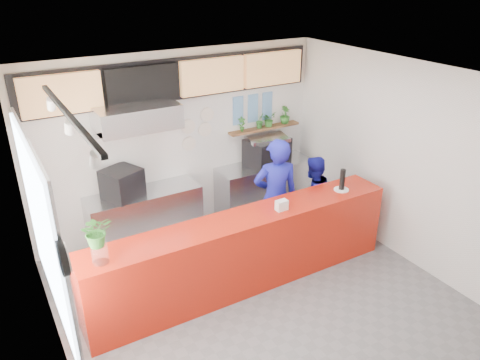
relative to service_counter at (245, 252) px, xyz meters
name	(u,v)px	position (x,y,z in m)	size (l,w,h in m)	color
floor	(259,300)	(0.00, -0.40, -0.55)	(5.00, 5.00, 0.00)	slate
ceiling	(264,81)	(0.00, -0.40, 2.45)	(5.00, 5.00, 0.00)	silver
wall_back	(180,142)	(0.00, 2.10, 0.95)	(5.00, 5.00, 0.00)	white
wall_left	(48,261)	(-2.50, -0.40, 0.95)	(5.00, 5.00, 0.00)	white
wall_right	(404,163)	(2.50, -0.40, 0.95)	(5.00, 5.00, 0.00)	white
service_counter	(245,252)	(0.00, 0.00, 0.00)	(4.50, 0.60, 1.10)	#AC1C0C
cream_band	(176,75)	(0.00, 2.09, 2.05)	(5.00, 0.02, 0.80)	beige
prep_bench	(145,217)	(-0.80, 1.80, -0.10)	(1.80, 0.60, 0.90)	#B2B5BA
panini_oven	(122,183)	(-1.11, 1.80, 0.58)	(0.50, 0.50, 0.45)	black
extraction_hood	(137,117)	(-0.80, 1.75, 1.60)	(1.20, 0.70, 0.35)	#B2B5BA
hood_lip	(138,130)	(-0.80, 1.75, 1.40)	(1.20, 0.70, 0.08)	#B2B5BA
right_bench	(265,186)	(1.50, 1.80, -0.10)	(1.80, 0.60, 0.90)	#B2B5BA
espresso_machine	(267,151)	(1.53, 1.80, 0.59)	(0.74, 0.53, 0.47)	black
espresso_tray	(267,138)	(1.53, 1.80, 0.83)	(0.70, 0.49, 0.06)	silver
herb_shelf	(264,128)	(1.60, 2.00, 0.95)	(1.40, 0.18, 0.04)	brown
menu_board_far_left	(61,94)	(-1.75, 1.98, 2.00)	(1.10, 0.10, 0.55)	tan
menu_board_mid_left	(143,84)	(-0.59, 1.98, 2.00)	(1.10, 0.10, 0.55)	black
menu_board_mid_right	(212,76)	(0.57, 1.98, 2.00)	(1.10, 0.10, 0.55)	tan
menu_board_far_right	(273,69)	(1.73, 1.98, 2.00)	(1.10, 0.10, 0.55)	tan
soffit	(177,79)	(0.00, 2.06, 2.00)	(4.80, 0.04, 0.65)	black
window_pane	(43,229)	(-2.47, -0.10, 1.15)	(0.04, 2.20, 1.90)	silver
window_frame	(45,229)	(-2.45, -0.10, 1.15)	(0.03, 2.30, 2.00)	#B2B5BA
wall_clock_rim	(63,258)	(-2.46, -1.30, 1.50)	(0.30, 0.30, 0.05)	black
wall_clock_face	(67,257)	(-2.43, -1.30, 1.50)	(0.26, 0.26, 0.02)	white
track_rail	(68,114)	(-2.10, -0.40, 2.39)	(0.05, 2.40, 0.04)	black
dec_plate_a	(188,127)	(0.15, 2.07, 1.20)	(0.24, 0.24, 0.03)	silver
dec_plate_b	(205,129)	(0.45, 2.07, 1.10)	(0.24, 0.24, 0.03)	silver
dec_plate_c	(189,144)	(0.15, 2.07, 0.90)	(0.24, 0.24, 0.03)	silver
dec_plate_d	(207,115)	(0.50, 2.07, 1.35)	(0.24, 0.24, 0.03)	silver
photo_frame_a	(238,104)	(1.10, 2.08, 1.45)	(0.20, 0.02, 0.25)	#598CBF
photo_frame_b	(253,101)	(1.40, 2.08, 1.45)	(0.20, 0.02, 0.25)	#598CBF
photo_frame_c	(267,99)	(1.70, 2.08, 1.45)	(0.20, 0.02, 0.25)	#598CBF
photo_frame_d	(238,118)	(1.10, 2.08, 1.20)	(0.20, 0.02, 0.25)	#598CBF
photo_frame_e	(253,115)	(1.40, 2.08, 1.20)	(0.20, 0.02, 0.25)	#598CBF
photo_frame_f	(267,113)	(1.70, 2.08, 1.20)	(0.20, 0.02, 0.25)	#598CBF
staff_center	(276,198)	(0.85, 0.52, 0.39)	(0.69, 0.45, 1.89)	#151895
staff_right	(312,198)	(1.62, 0.58, 0.16)	(0.69, 0.54, 1.42)	#151895
herb_a	(242,124)	(1.13, 2.00, 1.10)	(0.14, 0.09, 0.26)	#2C6C25
herb_b	(260,120)	(1.50, 2.00, 1.11)	(0.15, 0.12, 0.28)	#2C6C25
herb_c	(269,119)	(1.69, 2.00, 1.10)	(0.24, 0.21, 0.26)	#2C6C25
herb_d	(285,115)	(2.04, 2.00, 1.13)	(0.18, 0.16, 0.32)	#2C6C25
glass_vase	(100,254)	(-1.94, -0.08, 0.66)	(0.19, 0.19, 0.23)	white
basil_vase	(96,231)	(-1.94, -0.08, 0.96)	(0.34, 0.29, 0.37)	#2C6C25
napkin_holder	(282,205)	(0.54, -0.08, 0.62)	(0.16, 0.10, 0.14)	white
white_plate	(341,190)	(1.66, -0.02, 0.56)	(0.22, 0.22, 0.02)	white
pepper_mill	(342,179)	(1.66, -0.02, 0.72)	(0.08, 0.08, 0.32)	black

